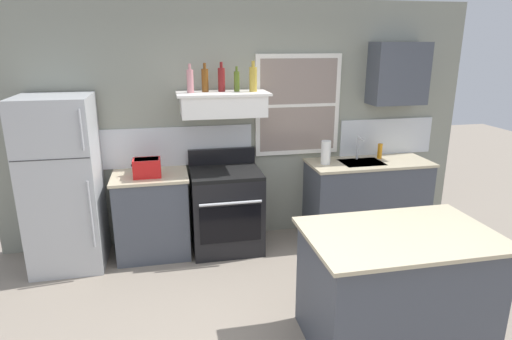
{
  "coord_description": "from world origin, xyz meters",
  "views": [
    {
      "loc": [
        -0.85,
        -2.59,
        2.26
      ],
      "look_at": [
        -0.05,
        1.2,
        1.1
      ],
      "focal_mm": 30.36,
      "sensor_mm": 36.0,
      "label": 1
    }
  ],
  "objects_px": {
    "bottle_red_label_wine": "(221,79)",
    "paper_towel_roll": "(326,152)",
    "stove_range": "(226,209)",
    "kitchen_island": "(395,287)",
    "bottle_champagne_gold_foil": "(253,79)",
    "dish_soap_bottle": "(380,151)",
    "toaster": "(147,167)",
    "bottle_amber_wine": "(205,80)",
    "refrigerator": "(63,184)",
    "bottle_rose_pink": "(190,81)",
    "bottle_olive_oil_square": "(237,81)"
  },
  "relations": [
    {
      "from": "toaster",
      "to": "bottle_amber_wine",
      "type": "relative_size",
      "value": 1.0
    },
    {
      "from": "kitchen_island",
      "to": "bottle_olive_oil_square",
      "type": "bearing_deg",
      "value": 114.25
    },
    {
      "from": "bottle_red_label_wine",
      "to": "bottle_champagne_gold_foil",
      "type": "bearing_deg",
      "value": -13.09
    },
    {
      "from": "bottle_red_label_wine",
      "to": "bottle_champagne_gold_foil",
      "type": "relative_size",
      "value": 0.96
    },
    {
      "from": "bottle_rose_pink",
      "to": "bottle_red_label_wine",
      "type": "bearing_deg",
      "value": 9.06
    },
    {
      "from": "bottle_olive_oil_square",
      "to": "paper_towel_roll",
      "type": "relative_size",
      "value": 0.96
    },
    {
      "from": "stove_range",
      "to": "bottle_champagne_gold_foil",
      "type": "height_order",
      "value": "bottle_champagne_gold_foil"
    },
    {
      "from": "bottle_rose_pink",
      "to": "dish_soap_bottle",
      "type": "xyz_separation_m",
      "value": [
        2.21,
        0.04,
        -0.87
      ]
    },
    {
      "from": "paper_towel_roll",
      "to": "kitchen_island",
      "type": "bearing_deg",
      "value": -93.61
    },
    {
      "from": "bottle_amber_wine",
      "to": "toaster",
      "type": "bearing_deg",
      "value": -163.37
    },
    {
      "from": "bottle_red_label_wine",
      "to": "paper_towel_roll",
      "type": "height_order",
      "value": "bottle_red_label_wine"
    },
    {
      "from": "bottle_red_label_wine",
      "to": "paper_towel_roll",
      "type": "bearing_deg",
      "value": -5.53
    },
    {
      "from": "refrigerator",
      "to": "toaster",
      "type": "bearing_deg",
      "value": -1.0
    },
    {
      "from": "refrigerator",
      "to": "bottle_champagne_gold_foil",
      "type": "relative_size",
      "value": 5.56
    },
    {
      "from": "bottle_rose_pink",
      "to": "bottle_red_label_wine",
      "type": "relative_size",
      "value": 0.96
    },
    {
      "from": "stove_range",
      "to": "bottle_champagne_gold_foil",
      "type": "distance_m",
      "value": 1.45
    },
    {
      "from": "toaster",
      "to": "stove_range",
      "type": "distance_m",
      "value": 0.98
    },
    {
      "from": "refrigerator",
      "to": "bottle_champagne_gold_foil",
      "type": "distance_m",
      "value": 2.21
    },
    {
      "from": "stove_range",
      "to": "dish_soap_bottle",
      "type": "distance_m",
      "value": 1.96
    },
    {
      "from": "paper_towel_roll",
      "to": "kitchen_island",
      "type": "relative_size",
      "value": 0.19
    },
    {
      "from": "toaster",
      "to": "dish_soap_bottle",
      "type": "xyz_separation_m",
      "value": [
        2.7,
        0.17,
        -0.01
      ]
    },
    {
      "from": "refrigerator",
      "to": "bottle_amber_wine",
      "type": "xyz_separation_m",
      "value": [
        1.48,
        0.18,
        0.99
      ]
    },
    {
      "from": "refrigerator",
      "to": "kitchen_island",
      "type": "relative_size",
      "value": 1.26
    },
    {
      "from": "bottle_rose_pink",
      "to": "kitchen_island",
      "type": "xyz_separation_m",
      "value": [
        1.37,
        -1.93,
        -1.41
      ]
    },
    {
      "from": "refrigerator",
      "to": "paper_towel_roll",
      "type": "bearing_deg",
      "value": 1.23
    },
    {
      "from": "refrigerator",
      "to": "bottle_champagne_gold_foil",
      "type": "xyz_separation_m",
      "value": [
        1.97,
        0.1,
        1.0
      ]
    },
    {
      "from": "bottle_red_label_wine",
      "to": "bottle_olive_oil_square",
      "type": "distance_m",
      "value": 0.16
    },
    {
      "from": "bottle_olive_oil_square",
      "to": "stove_range",
      "type": "bearing_deg",
      "value": -142.03
    },
    {
      "from": "refrigerator",
      "to": "paper_towel_roll",
      "type": "distance_m",
      "value": 2.81
    },
    {
      "from": "stove_range",
      "to": "kitchen_island",
      "type": "bearing_deg",
      "value": -60.47
    },
    {
      "from": "paper_towel_roll",
      "to": "dish_soap_bottle",
      "type": "bearing_deg",
      "value": 7.88
    },
    {
      "from": "refrigerator",
      "to": "toaster",
      "type": "relative_size",
      "value": 5.93
    },
    {
      "from": "bottle_rose_pink",
      "to": "bottle_red_label_wine",
      "type": "distance_m",
      "value": 0.33
    },
    {
      "from": "bottle_amber_wine",
      "to": "dish_soap_bottle",
      "type": "distance_m",
      "value": 2.23
    },
    {
      "from": "toaster",
      "to": "bottle_rose_pink",
      "type": "distance_m",
      "value": 1.0
    },
    {
      "from": "bottle_champagne_gold_foil",
      "to": "stove_range",
      "type": "bearing_deg",
      "value": -167.15
    },
    {
      "from": "dish_soap_bottle",
      "to": "bottle_champagne_gold_foil",
      "type": "bearing_deg",
      "value": -177.67
    },
    {
      "from": "refrigerator",
      "to": "stove_range",
      "type": "bearing_deg",
      "value": 0.8
    },
    {
      "from": "bottle_red_label_wine",
      "to": "kitchen_island",
      "type": "xyz_separation_m",
      "value": [
        1.04,
        -1.98,
        -1.42
      ]
    },
    {
      "from": "bottle_rose_pink",
      "to": "paper_towel_roll",
      "type": "bearing_deg",
      "value": -2.29
    },
    {
      "from": "bottle_rose_pink",
      "to": "bottle_amber_wine",
      "type": "relative_size",
      "value": 0.99
    },
    {
      "from": "bottle_champagne_gold_foil",
      "to": "paper_towel_roll",
      "type": "height_order",
      "value": "bottle_champagne_gold_foil"
    },
    {
      "from": "toaster",
      "to": "bottle_champagne_gold_foil",
      "type": "distance_m",
      "value": 1.44
    },
    {
      "from": "bottle_amber_wine",
      "to": "stove_range",
      "type": "bearing_deg",
      "value": -41.8
    },
    {
      "from": "toaster",
      "to": "dish_soap_bottle",
      "type": "distance_m",
      "value": 2.7
    },
    {
      "from": "refrigerator",
      "to": "bottle_olive_oil_square",
      "type": "xyz_separation_m",
      "value": [
        1.81,
        0.15,
        0.97
      ]
    },
    {
      "from": "kitchen_island",
      "to": "refrigerator",
      "type": "bearing_deg",
      "value": 146.03
    },
    {
      "from": "toaster",
      "to": "bottle_champagne_gold_foil",
      "type": "height_order",
      "value": "bottle_champagne_gold_foil"
    },
    {
      "from": "stove_range",
      "to": "bottle_champagne_gold_foil",
      "type": "bearing_deg",
      "value": 12.85
    },
    {
      "from": "bottle_amber_wine",
      "to": "refrigerator",
      "type": "bearing_deg",
      "value": -173.12
    }
  ]
}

